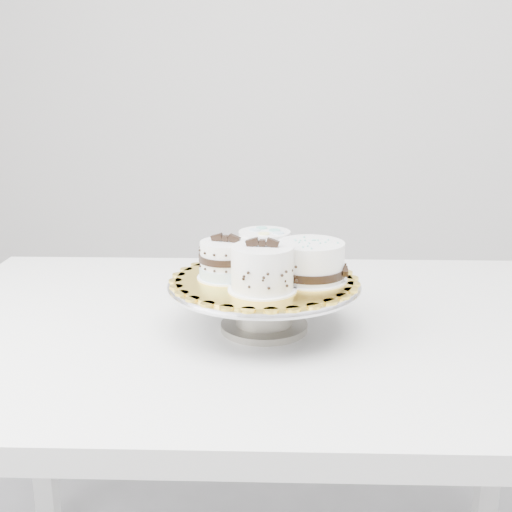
% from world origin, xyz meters
% --- Properties ---
extents(wall_back, '(3.50, 0.02, 2.80)m').
position_xyz_m(wall_back, '(0.00, 1.75, 1.40)').
color(wall_back, silver).
rests_on(wall_back, floor).
extents(table, '(1.38, 1.02, 0.75)m').
position_xyz_m(table, '(-0.11, 0.17, 0.68)').
color(table, white).
rests_on(table, floor).
extents(cake_stand, '(0.34, 0.34, 0.09)m').
position_xyz_m(cake_stand, '(-0.10, 0.13, 0.81)').
color(cake_stand, gray).
rests_on(cake_stand, table).
extents(cake_board, '(0.37, 0.37, 0.00)m').
position_xyz_m(cake_board, '(-0.10, 0.13, 0.84)').
color(cake_board, gold).
rests_on(cake_board, cake_stand).
extents(cake_swirl, '(0.11, 0.11, 0.09)m').
position_xyz_m(cake_swirl, '(-0.09, 0.07, 0.88)').
color(cake_swirl, white).
rests_on(cake_swirl, cake_board).
extents(cake_banded, '(0.10, 0.10, 0.08)m').
position_xyz_m(cake_banded, '(-0.17, 0.12, 0.88)').
color(cake_banded, white).
rests_on(cake_banded, cake_board).
extents(cake_dots, '(0.12, 0.12, 0.07)m').
position_xyz_m(cake_dots, '(-0.11, 0.19, 0.88)').
color(cake_dots, white).
rests_on(cake_dots, cake_board).
extents(cake_ribbon, '(0.14, 0.13, 0.07)m').
position_xyz_m(cake_ribbon, '(-0.02, 0.14, 0.88)').
color(cake_ribbon, white).
rests_on(cake_ribbon, cake_board).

